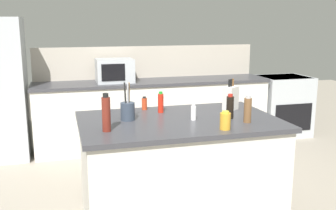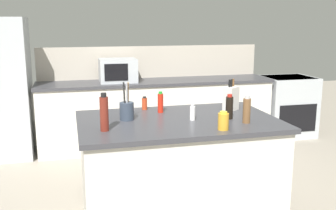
{
  "view_description": "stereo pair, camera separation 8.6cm",
  "coord_description": "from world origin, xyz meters",
  "px_view_note": "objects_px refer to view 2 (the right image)",
  "views": [
    {
      "loc": [
        -0.96,
        -3.1,
        1.76
      ],
      "look_at": [
        0.0,
        0.35,
        0.99
      ],
      "focal_mm": 42.0,
      "sensor_mm": 36.0,
      "label": 1
    },
    {
      "loc": [
        -0.87,
        -3.12,
        1.76
      ],
      "look_at": [
        0.0,
        0.35,
        0.99
      ],
      "focal_mm": 42.0,
      "sensor_mm": 36.0,
      "label": 2
    }
  ],
  "objects_px": {
    "knife_block": "(231,98)",
    "spice_jar_paprika": "(145,103)",
    "soy_sauce_bottle": "(229,107)",
    "hot_sauce_bottle": "(160,103)",
    "microwave": "(118,70)",
    "pepper_grinder": "(247,110)",
    "range_oven": "(287,106)",
    "utensil_crock": "(127,110)",
    "honey_jar": "(223,121)",
    "salt_shaker": "(193,113)",
    "vinegar_bottle": "(104,113)"
  },
  "relations": [
    {
      "from": "range_oven",
      "to": "pepper_grinder",
      "type": "xyz_separation_m",
      "value": [
        -1.86,
        -2.45,
        0.58
      ]
    },
    {
      "from": "soy_sauce_bottle",
      "to": "vinegar_bottle",
      "type": "xyz_separation_m",
      "value": [
        -1.06,
        -0.12,
        0.04
      ]
    },
    {
      "from": "salt_shaker",
      "to": "spice_jar_paprika",
      "type": "xyz_separation_m",
      "value": [
        -0.32,
        0.5,
        -0.01
      ]
    },
    {
      "from": "hot_sauce_bottle",
      "to": "vinegar_bottle",
      "type": "relative_size",
      "value": 0.66
    },
    {
      "from": "knife_block",
      "to": "spice_jar_paprika",
      "type": "xyz_separation_m",
      "value": [
        -0.78,
        0.21,
        -0.06
      ]
    },
    {
      "from": "pepper_grinder",
      "to": "spice_jar_paprika",
      "type": "bearing_deg",
      "value": 136.04
    },
    {
      "from": "microwave",
      "to": "salt_shaker",
      "type": "height_order",
      "value": "microwave"
    },
    {
      "from": "utensil_crock",
      "to": "hot_sauce_bottle",
      "type": "height_order",
      "value": "utensil_crock"
    },
    {
      "from": "microwave",
      "to": "soy_sauce_bottle",
      "type": "height_order",
      "value": "microwave"
    },
    {
      "from": "spice_jar_paprika",
      "to": "pepper_grinder",
      "type": "bearing_deg",
      "value": -43.96
    },
    {
      "from": "utensil_crock",
      "to": "knife_block",
      "type": "bearing_deg",
      "value": 7.96
    },
    {
      "from": "spice_jar_paprika",
      "to": "pepper_grinder",
      "type": "relative_size",
      "value": 0.55
    },
    {
      "from": "pepper_grinder",
      "to": "hot_sauce_bottle",
      "type": "bearing_deg",
      "value": 138.24
    },
    {
      "from": "soy_sauce_bottle",
      "to": "hot_sauce_bottle",
      "type": "height_order",
      "value": "soy_sauce_bottle"
    },
    {
      "from": "knife_block",
      "to": "soy_sauce_bottle",
      "type": "height_order",
      "value": "knife_block"
    },
    {
      "from": "utensil_crock",
      "to": "spice_jar_paprika",
      "type": "distance_m",
      "value": 0.42
    },
    {
      "from": "spice_jar_paprika",
      "to": "pepper_grinder",
      "type": "height_order",
      "value": "pepper_grinder"
    },
    {
      "from": "hot_sauce_bottle",
      "to": "salt_shaker",
      "type": "bearing_deg",
      "value": -59.88
    },
    {
      "from": "microwave",
      "to": "spice_jar_paprika",
      "type": "bearing_deg",
      "value": -88.96
    },
    {
      "from": "range_oven",
      "to": "knife_block",
      "type": "distance_m",
      "value": 2.73
    },
    {
      "from": "hot_sauce_bottle",
      "to": "vinegar_bottle",
      "type": "bearing_deg",
      "value": -138.11
    },
    {
      "from": "salt_shaker",
      "to": "pepper_grinder",
      "type": "xyz_separation_m",
      "value": [
        0.4,
        -0.19,
        0.04
      ]
    },
    {
      "from": "soy_sauce_bottle",
      "to": "vinegar_bottle",
      "type": "distance_m",
      "value": 1.07
    },
    {
      "from": "pepper_grinder",
      "to": "salt_shaker",
      "type": "bearing_deg",
      "value": 154.19
    },
    {
      "from": "soy_sauce_bottle",
      "to": "spice_jar_paprika",
      "type": "relative_size",
      "value": 1.71
    },
    {
      "from": "hot_sauce_bottle",
      "to": "vinegar_bottle",
      "type": "distance_m",
      "value": 0.74
    },
    {
      "from": "spice_jar_paprika",
      "to": "vinegar_bottle",
      "type": "relative_size",
      "value": 0.42
    },
    {
      "from": "vinegar_bottle",
      "to": "knife_block",
      "type": "bearing_deg",
      "value": 19.78
    },
    {
      "from": "knife_block",
      "to": "utensil_crock",
      "type": "distance_m",
      "value": 1.01
    },
    {
      "from": "knife_block",
      "to": "hot_sauce_bottle",
      "type": "height_order",
      "value": "knife_block"
    },
    {
      "from": "honey_jar",
      "to": "salt_shaker",
      "type": "distance_m",
      "value": 0.37
    },
    {
      "from": "utensil_crock",
      "to": "honey_jar",
      "type": "bearing_deg",
      "value": -35.81
    },
    {
      "from": "knife_block",
      "to": "hot_sauce_bottle",
      "type": "distance_m",
      "value": 0.66
    },
    {
      "from": "knife_block",
      "to": "spice_jar_paprika",
      "type": "height_order",
      "value": "knife_block"
    },
    {
      "from": "salt_shaker",
      "to": "soy_sauce_bottle",
      "type": "bearing_deg",
      "value": -5.63
    },
    {
      "from": "range_oven",
      "to": "vinegar_bottle",
      "type": "xyz_separation_m",
      "value": [
        -3.0,
        -2.41,
        0.61
      ]
    },
    {
      "from": "spice_jar_paprika",
      "to": "salt_shaker",
      "type": "bearing_deg",
      "value": -57.59
    },
    {
      "from": "range_oven",
      "to": "honey_jar",
      "type": "distance_m",
      "value": 3.4
    },
    {
      "from": "range_oven",
      "to": "honey_jar",
      "type": "height_order",
      "value": "honey_jar"
    },
    {
      "from": "knife_block",
      "to": "spice_jar_paprika",
      "type": "distance_m",
      "value": 0.81
    },
    {
      "from": "soy_sauce_bottle",
      "to": "spice_jar_paprika",
      "type": "xyz_separation_m",
      "value": [
        -0.63,
        0.53,
        -0.04
      ]
    },
    {
      "from": "vinegar_bottle",
      "to": "salt_shaker",
      "type": "bearing_deg",
      "value": 11.56
    },
    {
      "from": "microwave",
      "to": "soy_sauce_bottle",
      "type": "relative_size",
      "value": 2.34
    },
    {
      "from": "microwave",
      "to": "hot_sauce_bottle",
      "type": "height_order",
      "value": "microwave"
    },
    {
      "from": "range_oven",
      "to": "spice_jar_paprika",
      "type": "height_order",
      "value": "spice_jar_paprika"
    },
    {
      "from": "range_oven",
      "to": "knife_block",
      "type": "xyz_separation_m",
      "value": [
        -1.79,
        -1.98,
        0.59
      ]
    },
    {
      "from": "range_oven",
      "to": "utensil_crock",
      "type": "distance_m",
      "value": 3.55
    },
    {
      "from": "hot_sauce_bottle",
      "to": "spice_jar_paprika",
      "type": "relative_size",
      "value": 1.55
    },
    {
      "from": "utensil_crock",
      "to": "pepper_grinder",
      "type": "distance_m",
      "value": 0.99
    },
    {
      "from": "range_oven",
      "to": "salt_shaker",
      "type": "xyz_separation_m",
      "value": [
        -2.26,
        -2.26,
        0.54
      ]
    }
  ]
}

